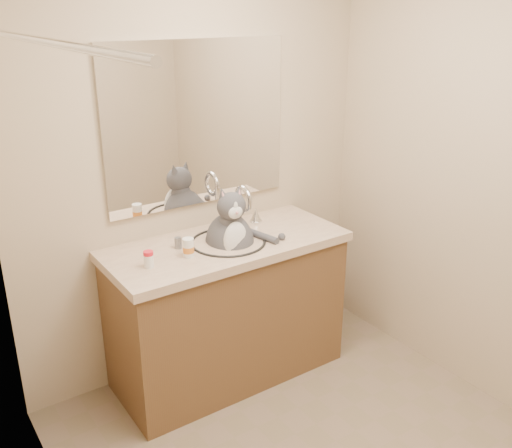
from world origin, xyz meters
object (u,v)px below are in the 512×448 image
(pill_bottle_redcap, at_px, (149,259))
(pill_bottle_orange, at_px, (188,248))
(grey_canister, at_px, (178,243))
(cat, at_px, (231,239))

(pill_bottle_redcap, xyz_separation_m, pill_bottle_orange, (0.22, 0.00, 0.00))
(pill_bottle_redcap, bearing_deg, pill_bottle_orange, 0.78)
(grey_canister, bearing_deg, pill_bottle_orange, -92.46)
(cat, relative_size, pill_bottle_redcap, 6.13)
(pill_bottle_redcap, relative_size, pill_bottle_orange, 0.86)
(cat, height_order, grey_canister, cat)
(grey_canister, bearing_deg, cat, -15.41)
(pill_bottle_orange, height_order, grey_canister, pill_bottle_orange)
(pill_bottle_redcap, bearing_deg, cat, 5.90)
(grey_canister, bearing_deg, pill_bottle_redcap, -150.28)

